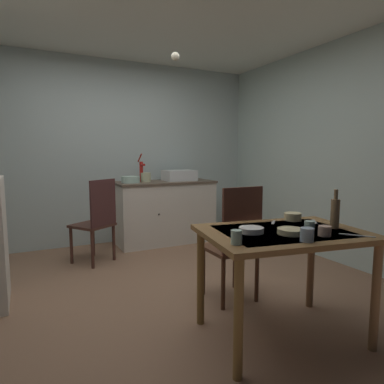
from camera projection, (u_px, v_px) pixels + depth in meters
The scene contains 23 objects.
ground_plane at pixel (159, 289), 3.18m from camera, with size 5.33×5.33×0.00m, color #8B664D.
wall_back at pixel (108, 153), 4.76m from camera, with size 4.43×0.10×2.56m, color silver.
wall_right at pixel (331, 153), 4.01m from camera, with size 0.10×3.90×2.56m, color #B3C8C1.
counter_cabinet at pixel (165, 212), 4.84m from camera, with size 1.40×0.64×0.88m.
sink_basin at pixel (179, 175), 4.89m from camera, with size 0.44×0.34×0.15m.
hand_pump at pixel (141, 170), 4.67m from camera, with size 0.05×0.27×0.39m.
mixing_bowl_counter at pixel (131, 180), 4.52m from camera, with size 0.25×0.25×0.09m, color #ADD1C1.
stoneware_crock at pixel (146, 177), 4.66m from camera, with size 0.14×0.14×0.13m, color beige.
dining_table at pixel (283, 245), 2.30m from camera, with size 1.20×0.95×0.76m.
chair_far_side at pixel (235, 242), 2.87m from camera, with size 0.40×0.40×1.01m.
chair_by_counter at pixel (97, 220), 3.89m from camera, with size 0.55×0.55×0.98m.
serving_bowl_wide at pixel (251, 230), 2.23m from camera, with size 0.16×0.16×0.04m, color white.
soup_bowl_small at pixel (291, 231), 2.20m from camera, with size 0.17×0.17×0.04m, color beige.
sauce_dish at pixel (293, 217), 2.64m from camera, with size 0.13×0.13×0.06m, color beige.
mug_dark at pixel (236, 237), 1.95m from camera, with size 0.07×0.07×0.08m, color #ADD1C1.
mug_tall at pixel (325, 231), 2.14m from camera, with size 0.08×0.08×0.06m, color tan.
teacup_cream at pixel (307, 235), 2.01m from camera, with size 0.08×0.08×0.08m, color #9EB2C6.
teacup_mint at pixel (310, 225), 2.32m from camera, with size 0.07×0.07×0.06m, color #ADD1C1.
glass_bottle at pixel (335, 213), 2.36m from camera, with size 0.06×0.06×0.28m.
table_knife at pixel (357, 235), 2.15m from camera, with size 0.21×0.02×0.01m, color silver.
teaspoon_near_bowl at pixel (315, 222), 2.58m from camera, with size 0.16×0.02×0.01m, color beige.
teaspoon_by_cup at pixel (273, 222), 2.55m from camera, with size 0.13×0.02×0.01m, color beige.
pendant_bulb at pixel (175, 56), 3.21m from camera, with size 0.08×0.08×0.08m, color #F9EFCC.
Camera 1 is at (-1.08, -2.87, 1.28)m, focal length 31.48 mm.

